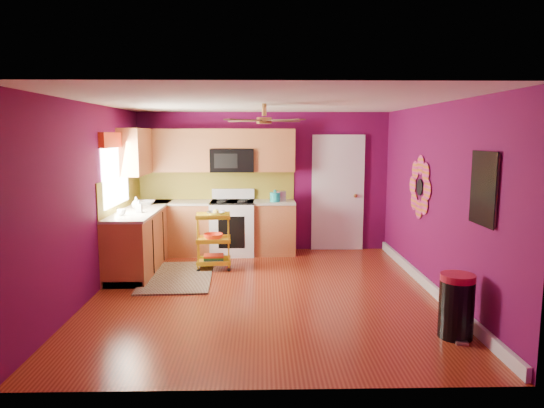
{
  "coord_description": "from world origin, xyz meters",
  "views": [
    {
      "loc": [
        -0.04,
        -6.25,
        2.09
      ],
      "look_at": [
        0.11,
        0.4,
        1.14
      ],
      "focal_mm": 32.0,
      "sensor_mm": 36.0,
      "label": 1
    }
  ],
  "objects": [
    {
      "name": "lower_cabinets",
      "position": [
        -1.35,
        1.82,
        0.43
      ],
      "size": [
        2.81,
        2.31,
        0.94
      ],
      "color": "#975029",
      "rests_on": "ground"
    },
    {
      "name": "right_wall_art",
      "position": [
        2.23,
        -0.34,
        1.44
      ],
      "size": [
        0.04,
        2.74,
        1.04
      ],
      "color": "black",
      "rests_on": "ground"
    },
    {
      "name": "ground",
      "position": [
        0.0,
        0.0,
        0.0
      ],
      "size": [
        5.0,
        5.0,
        0.0
      ],
      "primitive_type": "plane",
      "color": "maroon",
      "rests_on": "ground"
    },
    {
      "name": "soap_bottle_b",
      "position": [
        -2.02,
        1.38,
        1.03
      ],
      "size": [
        0.14,
        0.14,
        0.19
      ],
      "primitive_type": "imported",
      "color": "white",
      "rests_on": "lower_cabinets"
    },
    {
      "name": "left_window",
      "position": [
        -2.22,
        1.05,
        1.74
      ],
      "size": [
        0.08,
        1.35,
        1.08
      ],
      "color": "white",
      "rests_on": "ground"
    },
    {
      "name": "room_envelope",
      "position": [
        0.03,
        0.0,
        1.63
      ],
      "size": [
        4.54,
        5.04,
        2.52
      ],
      "color": "#600B42",
      "rests_on": "ground"
    },
    {
      "name": "upper_cabinetry",
      "position": [
        -1.24,
        2.17,
        1.8
      ],
      "size": [
        2.8,
        2.3,
        1.26
      ],
      "color": "#975029",
      "rests_on": "ground"
    },
    {
      "name": "counter_cup",
      "position": [
        -2.06,
        0.69,
        0.99
      ],
      "size": [
        0.12,
        0.12,
        0.09
      ],
      "primitive_type": "imported",
      "color": "white",
      "rests_on": "lower_cabinets"
    },
    {
      "name": "counter_dish",
      "position": [
        -1.96,
        1.81,
        0.97
      ],
      "size": [
        0.27,
        0.27,
        0.07
      ],
      "primitive_type": "imported",
      "color": "white",
      "rests_on": "lower_cabinets"
    },
    {
      "name": "panel_door",
      "position": [
        1.35,
        2.47,
        1.02
      ],
      "size": [
        0.95,
        0.11,
        2.15
      ],
      "color": "white",
      "rests_on": "ground"
    },
    {
      "name": "teal_kettle",
      "position": [
        0.2,
        2.12,
        1.02
      ],
      "size": [
        0.18,
        0.18,
        0.21
      ],
      "color": "#15A39F",
      "rests_on": "lower_cabinets"
    },
    {
      "name": "rolling_cart",
      "position": [
        -0.78,
        1.17,
        0.49
      ],
      "size": [
        0.55,
        0.42,
        0.95
      ],
      "color": "yellow",
      "rests_on": "ground"
    },
    {
      "name": "ceiling_fan",
      "position": [
        0.0,
        0.2,
        2.29
      ],
      "size": [
        1.01,
        1.01,
        0.26
      ],
      "color": "#BF8C3F",
      "rests_on": "ground"
    },
    {
      "name": "trash_can",
      "position": [
        1.97,
        -1.49,
        0.34
      ],
      "size": [
        0.37,
        0.39,
        0.68
      ],
      "color": "black",
      "rests_on": "ground"
    },
    {
      "name": "shag_rug",
      "position": [
        -1.29,
        0.72,
        0.01
      ],
      "size": [
        1.07,
        1.67,
        0.02
      ],
      "primitive_type": "cube",
      "rotation": [
        0.0,
        0.0,
        0.05
      ],
      "color": "black",
      "rests_on": "ground"
    },
    {
      "name": "soap_bottle_a",
      "position": [
        -1.88,
        0.96,
        1.04
      ],
      "size": [
        0.09,
        0.09,
        0.19
      ],
      "primitive_type": "imported",
      "color": "#EA3F72",
      "rests_on": "lower_cabinets"
    },
    {
      "name": "toaster",
      "position": [
        0.28,
        2.17,
        1.03
      ],
      "size": [
        0.22,
        0.15,
        0.18
      ],
      "primitive_type": "cube",
      "color": "beige",
      "rests_on": "lower_cabinets"
    },
    {
      "name": "electric_range",
      "position": [
        -0.55,
        2.17,
        0.48
      ],
      "size": [
        0.76,
        0.66,
        1.13
      ],
      "color": "white",
      "rests_on": "ground"
    }
  ]
}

